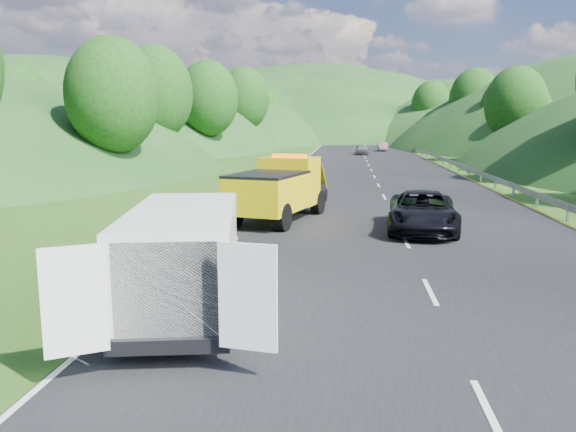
# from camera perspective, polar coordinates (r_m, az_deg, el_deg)

# --- Properties ---
(ground) EXTENTS (320.00, 320.00, 0.00)m
(ground) POSITION_cam_1_polar(r_m,az_deg,el_deg) (16.27, 2.67, -5.36)
(ground) COLOR #38661E
(ground) RESTS_ON ground
(road_surface) EXTENTS (14.00, 200.00, 0.02)m
(road_surface) POSITION_cam_1_polar(r_m,az_deg,el_deg) (55.89, 8.20, 5.13)
(road_surface) COLOR black
(road_surface) RESTS_ON ground
(guardrail) EXTENTS (0.06, 140.00, 1.52)m
(guardrail) POSITION_cam_1_polar(r_m,az_deg,el_deg) (68.97, 13.93, 5.75)
(guardrail) COLOR gray
(guardrail) RESTS_ON ground
(tree_line_left) EXTENTS (14.00, 140.00, 14.00)m
(tree_line_left) POSITION_cam_1_polar(r_m,az_deg,el_deg) (78.38, -8.74, 6.33)
(tree_line_left) COLOR #2A5D1B
(tree_line_left) RESTS_ON ground
(tree_line_right) EXTENTS (14.00, 140.00, 14.00)m
(tree_line_right) POSITION_cam_1_polar(r_m,az_deg,el_deg) (78.97, 22.39, 5.75)
(tree_line_right) COLOR #2A5D1B
(tree_line_right) RESTS_ON ground
(hills_backdrop) EXTENTS (201.00, 288.60, 44.00)m
(hills_backdrop) POSITION_cam_1_polar(r_m,az_deg,el_deg) (150.56, 8.24, 7.80)
(hills_backdrop) COLOR #2D5B23
(hills_backdrop) RESTS_ON ground
(tow_truck) EXTENTS (3.95, 6.88, 2.79)m
(tow_truck) POSITION_cam_1_polar(r_m,az_deg,el_deg) (23.98, -0.89, 2.78)
(tow_truck) COLOR black
(tow_truck) RESTS_ON ground
(white_van) EXTENTS (3.99, 7.05, 2.37)m
(white_van) POSITION_cam_1_polar(r_m,az_deg,el_deg) (12.35, -10.44, -3.90)
(white_van) COLOR black
(white_van) RESTS_ON ground
(woman) EXTENTS (0.58, 0.72, 1.75)m
(woman) POSITION_cam_1_polar(r_m,az_deg,el_deg) (16.80, -11.97, -5.08)
(woman) COLOR white
(woman) RESTS_ON ground
(child) EXTENTS (0.64, 0.65, 1.06)m
(child) POSITION_cam_1_polar(r_m,az_deg,el_deg) (15.80, -5.39, -5.84)
(child) COLOR #D5C571
(child) RESTS_ON ground
(worker) EXTENTS (1.30, 0.82, 1.91)m
(worker) POSITION_cam_1_polar(r_m,az_deg,el_deg) (12.06, -8.49, -10.82)
(worker) COLOR black
(worker) RESTS_ON ground
(suitcase) EXTENTS (0.37, 0.24, 0.56)m
(suitcase) POSITION_cam_1_polar(r_m,az_deg,el_deg) (16.95, -13.83, -4.05)
(suitcase) COLOR #534F3E
(suitcase) RESTS_ON ground
(spare_tire) EXTENTS (0.64, 0.64, 0.20)m
(spare_tire) POSITION_cam_1_polar(r_m,az_deg,el_deg) (11.31, -4.40, -12.15)
(spare_tire) COLOR black
(spare_tire) RESTS_ON ground
(passing_suv) EXTENTS (3.04, 5.71, 1.53)m
(passing_suv) POSITION_cam_1_polar(r_m,az_deg,el_deg) (22.33, 13.42, -1.53)
(passing_suv) COLOR black
(passing_suv) RESTS_ON ground
(dist_car_a) EXTENTS (1.63, 4.06, 1.38)m
(dist_car_a) POSITION_cam_1_polar(r_m,az_deg,el_deg) (74.74, 7.52, 6.21)
(dist_car_a) COLOR #535257
(dist_car_a) RESTS_ON ground
(dist_car_b) EXTENTS (1.35, 3.88, 1.28)m
(dist_car_b) POSITION_cam_1_polar(r_m,az_deg,el_deg) (84.15, 9.57, 6.52)
(dist_car_b) COLOR #6D4857
(dist_car_b) RESTS_ON ground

